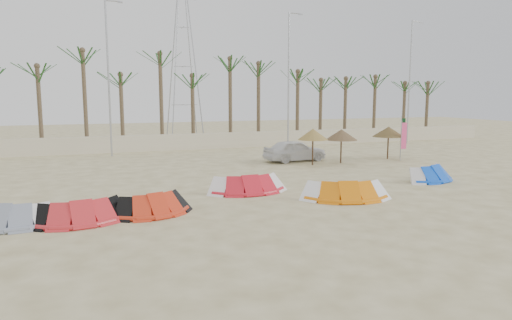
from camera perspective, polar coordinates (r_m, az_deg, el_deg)
name	(u,v)px	position (r m, az deg, el deg)	size (l,w,h in m)	color
ground	(313,217)	(16.86, 7.14, -7.10)	(120.00, 120.00, 0.00)	beige
boundary_wall	(188,142)	(37.38, -8.53, 2.27)	(60.00, 0.30, 1.30)	beige
palm_line	(190,70)	(38.85, -8.20, 11.06)	(52.00, 4.00, 7.70)	brown
lamp_b	(109,76)	(34.48, -17.91, 10.00)	(1.25, 0.14, 11.00)	#A5A8AD
lamp_c	(289,78)	(37.80, 4.14, 10.17)	(1.25, 0.14, 11.00)	#A5A8AD
lamp_d	(410,80)	(44.13, 18.69, 9.48)	(1.25, 0.14, 11.00)	#A5A8AD
pylon	(185,142)	(43.50, -8.85, 2.22)	(3.00, 3.00, 14.00)	#A5A8AD
kite_grey	(6,213)	(17.83, -28.76, -5.84)	(3.55, 2.33, 0.90)	gray
kite_red_left	(81,209)	(17.28, -21.07, -5.78)	(3.51, 1.95, 0.90)	red
kite_red_mid	(153,203)	(17.58, -12.73, -5.21)	(3.21, 2.16, 0.90)	red
kite_red_right	(246,182)	(21.00, -1.28, -2.83)	(3.54, 1.55, 0.90)	red
kite_orange	(342,189)	(19.98, 10.70, -3.53)	(3.95, 2.39, 0.90)	orange
kite_blue	(428,172)	(25.44, 20.65, -1.43)	(3.45, 2.31, 0.90)	blue
parasol_left	(313,134)	(28.96, 7.13, 3.20)	(1.94, 1.94, 2.31)	#4C331E
parasol_mid	(341,135)	(30.03, 10.63, 3.13)	(2.08, 2.08, 2.22)	#4C331E
parasol_right	(389,132)	(32.76, 16.24, 3.41)	(2.20, 2.20, 2.25)	#4C331E
flag_pink	(403,137)	(32.21, 17.94, 2.76)	(0.45, 0.04, 2.72)	#A5A8AD
flag_green	(403,133)	(33.35, 17.90, 3.18)	(0.45, 0.12, 2.96)	#A5A8AD
car	(295,150)	(30.65, 4.87, 1.20)	(1.71, 4.26, 1.45)	white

